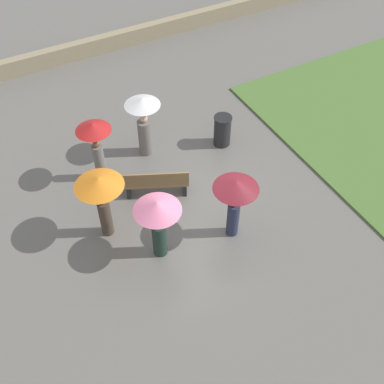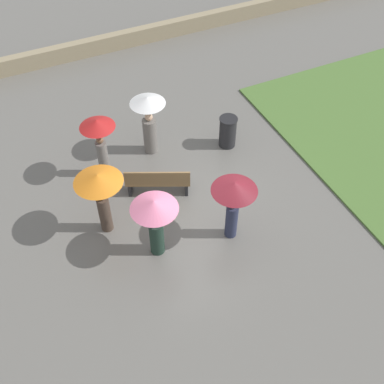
{
  "view_description": "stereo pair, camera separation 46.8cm",
  "coord_description": "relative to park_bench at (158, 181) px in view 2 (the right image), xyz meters",
  "views": [
    {
      "loc": [
        4.02,
        7.01,
        9.53
      ],
      "look_at": [
        0.09,
        -0.19,
        0.79
      ],
      "focal_mm": 45.0,
      "sensor_mm": 36.0,
      "label": 1
    },
    {
      "loc": [
        3.6,
        7.22,
        9.53
      ],
      "look_at": [
        0.09,
        -0.19,
        0.79
      ],
      "focal_mm": 45.0,
      "sensor_mm": 36.0,
      "label": 2
    }
  ],
  "objects": [
    {
      "name": "ground_plane",
      "position": [
        -0.61,
        1.21,
        -0.47
      ],
      "size": [
        90.0,
        90.0,
        0.0
      ],
      "primitive_type": "plane",
      "color": "#66635E"
    },
    {
      "name": "parapet_wall",
      "position": [
        -0.61,
        -7.6,
        -0.17
      ],
      "size": [
        45.0,
        0.35,
        0.6
      ],
      "color": "gray",
      "rests_on": "ground_plane"
    },
    {
      "name": "park_bench",
      "position": [
        0.0,
        0.0,
        0.0
      ],
      "size": [
        1.73,
        1.1,
        0.9
      ],
      "rotation": [
        0.0,
        0.0,
        -0.43
      ],
      "color": "brown",
      "rests_on": "ground_plane"
    },
    {
      "name": "trash_bin",
      "position": [
        -2.62,
        -0.98,
        0.02
      ],
      "size": [
        0.54,
        0.54,
        0.97
      ],
      "color": "#232326",
      "rests_on": "ground_plane"
    },
    {
      "name": "crowd_person_white",
      "position": [
        -0.48,
        -1.71,
        0.73
      ],
      "size": [
        0.99,
        0.99,
        1.89
      ],
      "rotation": [
        0.0,
        0.0,
        4.38
      ],
      "color": "slate",
      "rests_on": "ground_plane"
    },
    {
      "name": "crowd_person_orange",
      "position": [
        1.63,
        0.56,
        1.01
      ],
      "size": [
        1.16,
        1.16,
        1.9
      ],
      "rotation": [
        0.0,
        0.0,
        4.65
      ],
      "color": "#47382D",
      "rests_on": "ground_plane"
    },
    {
      "name": "crowd_person_pink",
      "position": [
        0.75,
        1.75,
        0.86
      ],
      "size": [
        1.1,
        1.1,
        1.79
      ],
      "rotation": [
        0.0,
        0.0,
        4.94
      ],
      "color": "#1E3328",
      "rests_on": "ground_plane"
    },
    {
      "name": "crowd_person_maroon",
      "position": [
        -1.09,
        2.06,
        0.95
      ],
      "size": [
        1.09,
        1.09,
        1.84
      ],
      "rotation": [
        0.0,
        0.0,
        0.96
      ],
      "color": "#282D47",
      "rests_on": "ground_plane"
    },
    {
      "name": "crowd_person_red",
      "position": [
        1.05,
        -1.34,
        0.9
      ],
      "size": [
        0.94,
        0.94,
        1.9
      ],
      "rotation": [
        0.0,
        0.0,
        1.35
      ],
      "color": "slate",
      "rests_on": "ground_plane"
    }
  ]
}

